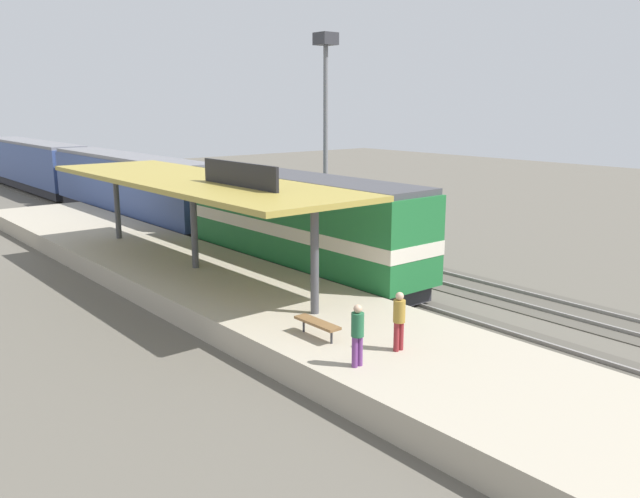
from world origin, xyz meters
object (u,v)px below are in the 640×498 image
Objects in this scene: platform_bench at (317,323)px; locomotive at (298,224)px; passenger_carriage_front at (131,187)px; passenger_carriage_rear at (34,165)px; light_mast at (326,91)px; person_walking at (358,332)px; person_waiting at (399,318)px.

locomotive reaches higher than platform_bench.
passenger_carriage_rear is at bearing 90.00° from passenger_carriage_front.
passenger_carriage_front is at bearing 90.00° from locomotive.
light_mast is (7.80, 7.36, 5.99)m from locomotive.
light_mast is at bearing 49.24° from platform_bench.
platform_bench is 2.47m from person_walking.
platform_bench is at bearing -124.75° from locomotive.
passenger_carriage_rear is 50.24m from person_walking.
person_waiting reaches higher than platform_bench.
passenger_carriage_front is at bearing 77.24° from person_walking.
passenger_carriage_front reaches higher than person_waiting.
person_walking reaches higher than platform_bench.
person_waiting is at bearing -63.95° from platform_bench.
passenger_carriage_rear is at bearing 82.79° from platform_bench.
person_walking is (-6.57, -29.00, -0.46)m from passenger_carriage_front.
person_waiting is (-4.90, -10.91, -0.56)m from locomotive.
person_waiting is 1.67m from person_walking.
platform_bench is 2.57m from person_waiting.
passenger_carriage_rear is at bearing 103.93° from light_mast.
locomotive is at bearing 55.25° from platform_bench.
platform_bench is 0.99× the size of person_waiting.
passenger_carriage_front is 29.74m from person_walking.
person_walking is at bearing -128.04° from light_mast.
locomotive is 8.44× the size of person_waiting.
person_walking is (-1.67, -0.09, 0.00)m from person_waiting.
light_mast is at bearing 55.20° from person_waiting.
passenger_carriage_front reaches higher than platform_bench.
passenger_carriage_rear is 11.70× the size of person_waiting.
light_mast is 24.22m from person_walking.
passenger_carriage_rear reaches higher than platform_bench.
platform_bench is 47.84m from passenger_carriage_rear.
light_mast reaches higher than person_walking.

